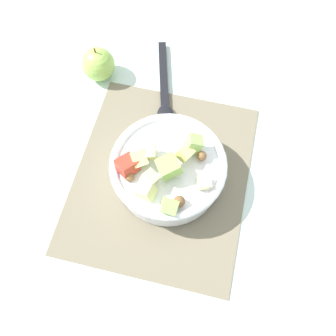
# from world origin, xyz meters

# --- Properties ---
(ground_plane) EXTENTS (2.40, 2.40, 0.00)m
(ground_plane) POSITION_xyz_m (0.00, 0.00, 0.00)
(ground_plane) COLOR silver
(placemat) EXTENTS (0.41, 0.34, 0.01)m
(placemat) POSITION_xyz_m (0.00, 0.00, 0.00)
(placemat) COLOR #756B56
(placemat) RESTS_ON ground_plane
(salad_bowl) EXTENTS (0.22, 0.22, 0.11)m
(salad_bowl) POSITION_xyz_m (-0.00, -0.01, 0.05)
(salad_bowl) COLOR white
(salad_bowl) RESTS_ON placemat
(serving_spoon) EXTENTS (0.24, 0.09, 0.01)m
(serving_spoon) POSITION_xyz_m (0.19, 0.04, 0.01)
(serving_spoon) COLOR black
(serving_spoon) RESTS_ON placemat
(whole_apple) EXTENTS (0.08, 0.08, 0.09)m
(whole_apple) POSITION_xyz_m (0.22, 0.20, 0.04)
(whole_apple) COLOR #9EC656
(whole_apple) RESTS_ON ground_plane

